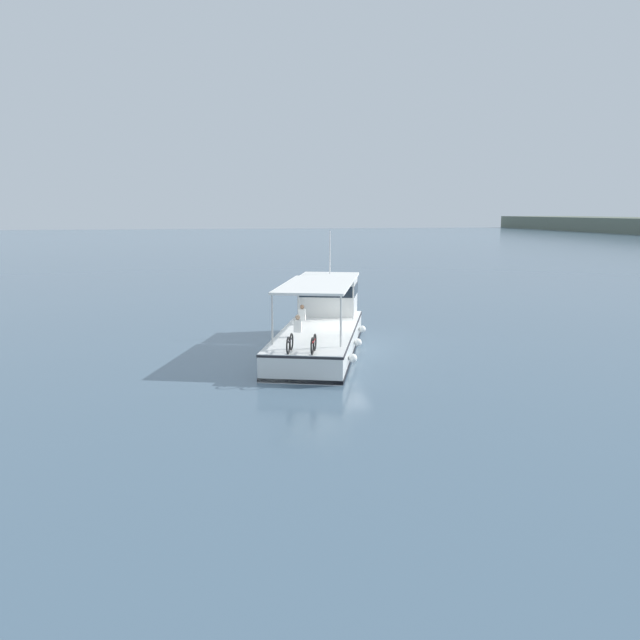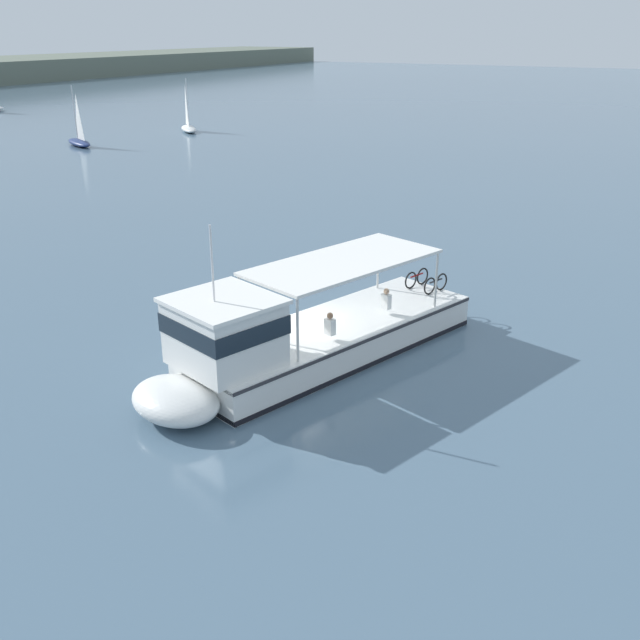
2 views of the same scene
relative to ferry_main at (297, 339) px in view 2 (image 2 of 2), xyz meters
name	(u,v)px [view 2 (image 2 of 2)]	position (x,y,z in m)	size (l,w,h in m)	color
ground_plane	(296,352)	(1.06, 0.65, -1.01)	(400.00, 400.00, 0.00)	slate
ferry_main	(297,339)	(0.00, 0.00, 0.00)	(13.03, 6.91, 5.32)	white
sailboat_mid_channel	(79,140)	(31.37, 41.30, -0.47)	(3.47, 4.90, 5.40)	navy
sailboat_outer_anchorage	(188,126)	(44.13, 38.50, -0.47)	(4.36, 4.41, 5.40)	white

